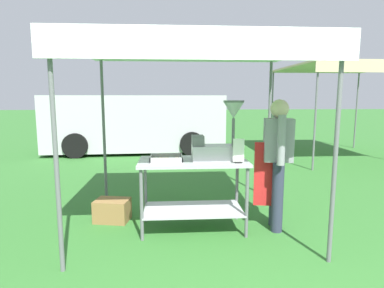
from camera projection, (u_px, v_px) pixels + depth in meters
ground_plane at (191, 156)px, 8.94m from camera, size 70.00×70.00×0.00m
stall_canopy at (193, 53)px, 3.77m from camera, size 2.81×2.28×2.23m
donut_cart at (193, 179)px, 3.89m from camera, size 1.31×0.66×0.88m
donut_tray at (166, 159)px, 3.79m from camera, size 0.38×0.31×0.07m
donut_fryer at (219, 140)px, 3.84m from camera, size 0.62×0.28×0.72m
menu_sign at (239, 152)px, 3.67m from camera, size 0.13×0.05×0.28m
vendor at (277, 158)px, 3.88m from camera, size 0.46×0.54×1.61m
supply_crate at (112, 210)px, 4.22m from camera, size 0.49×0.39×0.29m
van_silver at (137, 123)px, 9.63m from camera, size 5.20×2.26×1.69m
neighbour_tent at (344, 69)px, 8.41m from camera, size 2.97×3.25×2.45m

